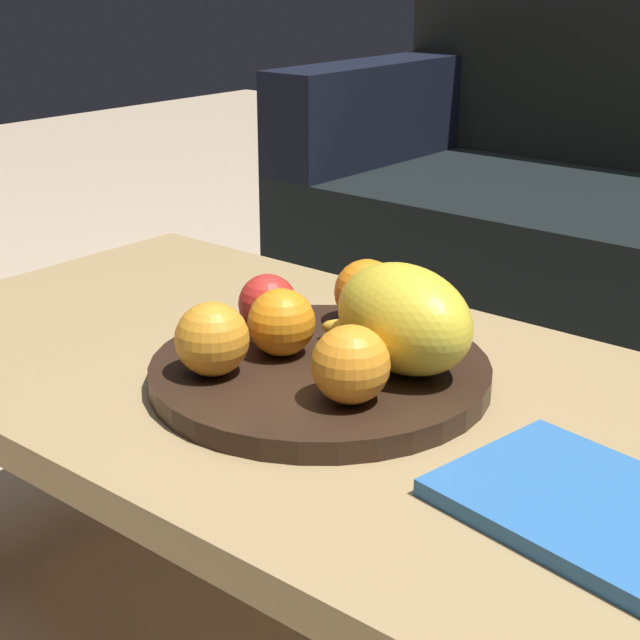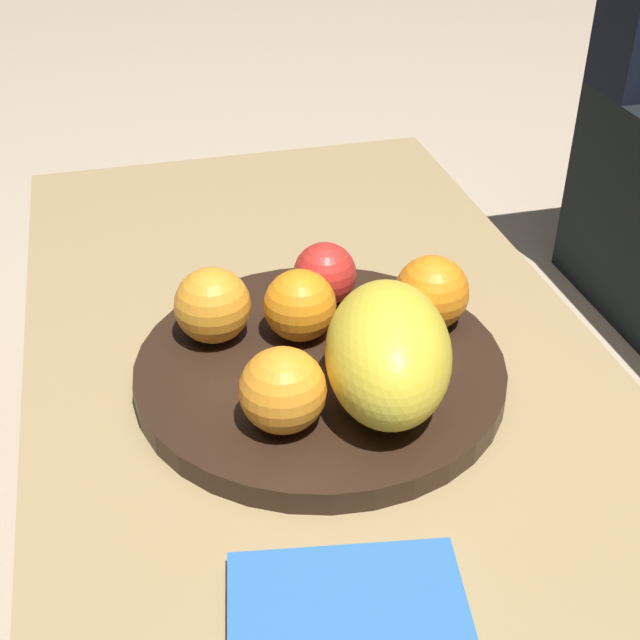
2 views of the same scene
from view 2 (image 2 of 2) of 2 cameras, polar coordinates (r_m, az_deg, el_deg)
ground_plane at (r=1.18m, az=0.56°, el=-19.44°), size 8.00×8.00×0.00m
coffee_table at (r=0.92m, az=0.68°, el=-6.27°), size 1.22×0.62×0.39m
fruit_bowl at (r=0.89m, az=0.00°, el=-3.32°), size 0.38×0.38×0.03m
melon_large_front at (r=0.80m, az=4.48°, el=-2.16°), size 0.20×0.16×0.12m
orange_front at (r=0.90m, az=-1.33°, el=0.97°), size 0.08×0.08×0.08m
orange_left at (r=0.79m, az=-2.46°, el=-4.63°), size 0.08×0.08×0.08m
orange_right at (r=0.91m, az=-7.07°, el=0.96°), size 0.08×0.08×0.08m
orange_back at (r=0.93m, az=7.33°, el=1.79°), size 0.08×0.08×0.08m
apple_front at (r=0.96m, az=0.32°, el=3.05°), size 0.07×0.07×0.07m
banana_bunch at (r=0.87m, az=5.22°, el=-1.40°), size 0.16×0.14×0.06m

